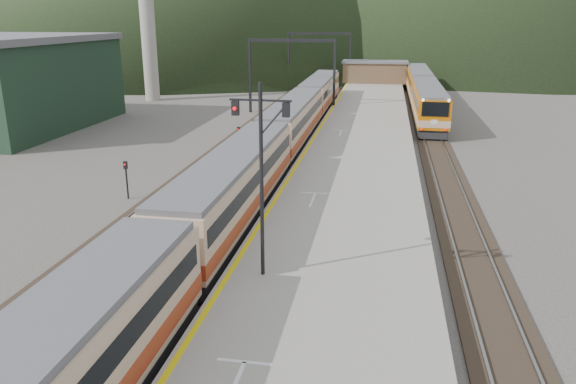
# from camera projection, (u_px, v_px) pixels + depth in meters

# --- Properties ---
(track_main) EXTENTS (2.60, 200.00, 0.23)m
(track_main) POSITION_uv_depth(u_px,v_px,m) (295.00, 142.00, 47.50)
(track_main) COLOR black
(track_main) RESTS_ON ground
(track_far) EXTENTS (2.60, 200.00, 0.23)m
(track_far) POSITION_uv_depth(u_px,v_px,m) (238.00, 140.00, 48.31)
(track_far) COLOR black
(track_far) RESTS_ON ground
(track_second) EXTENTS (2.60, 200.00, 0.23)m
(track_second) POSITION_uv_depth(u_px,v_px,m) (435.00, 147.00, 45.63)
(track_second) COLOR black
(track_second) RESTS_ON ground
(platform) EXTENTS (8.00, 100.00, 1.00)m
(platform) POSITION_uv_depth(u_px,v_px,m) (361.00, 145.00, 44.58)
(platform) COLOR gray
(platform) RESTS_ON ground
(gantry_near) EXTENTS (9.55, 0.25, 8.00)m
(gantry_near) POSITION_uv_depth(u_px,v_px,m) (292.00, 62.00, 60.41)
(gantry_near) COLOR black
(gantry_near) RESTS_ON ground
(gantry_far) EXTENTS (9.55, 0.25, 8.00)m
(gantry_far) POSITION_uv_depth(u_px,v_px,m) (319.00, 49.00, 83.90)
(gantry_far) COLOR black
(gantry_far) RESTS_ON ground
(warehouse) EXTENTS (14.50, 20.50, 8.60)m
(warehouse) POSITION_uv_depth(u_px,v_px,m) (5.00, 83.00, 52.66)
(warehouse) COLOR black
(warehouse) RESTS_ON ground
(station_shed) EXTENTS (9.40, 4.40, 3.10)m
(station_shed) POSITION_uv_depth(u_px,v_px,m) (375.00, 71.00, 81.55)
(station_shed) COLOR brown
(station_shed) RESTS_ON platform
(main_train) EXTENTS (2.67, 73.43, 3.26)m
(main_train) POSITION_uv_depth(u_px,v_px,m) (271.00, 149.00, 37.21)
(main_train) COLOR tan
(main_train) RESTS_ON track_main
(second_train) EXTENTS (2.70, 36.86, 3.30)m
(second_train) POSITION_uv_depth(u_px,v_px,m) (422.00, 92.00, 64.59)
(second_train) COLOR #C26205
(second_train) RESTS_ON track_second
(signal_mast) EXTENTS (2.20, 0.25, 7.14)m
(signal_mast) POSITION_uv_depth(u_px,v_px,m) (261.00, 162.00, 19.86)
(signal_mast) COLOR black
(signal_mast) RESTS_ON platform
(short_signal_b) EXTENTS (0.23, 0.18, 2.27)m
(short_signal_b) POSITION_uv_depth(u_px,v_px,m) (239.00, 137.00, 42.69)
(short_signal_b) COLOR black
(short_signal_b) RESTS_ON ground
(short_signal_c) EXTENTS (0.24, 0.19, 2.27)m
(short_signal_c) POSITION_uv_depth(u_px,v_px,m) (126.00, 175.00, 32.64)
(short_signal_c) COLOR black
(short_signal_c) RESTS_ON ground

